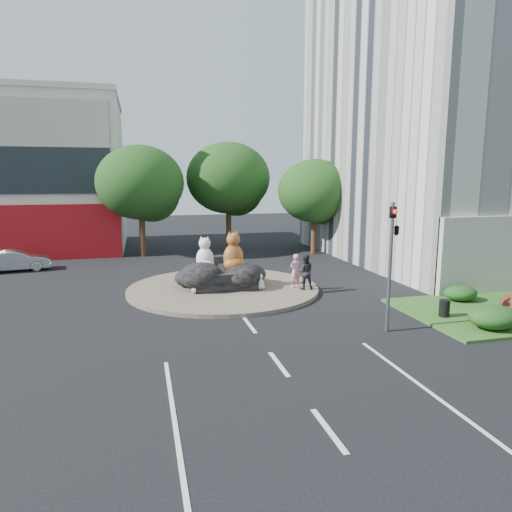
{
  "coord_description": "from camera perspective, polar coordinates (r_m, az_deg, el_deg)",
  "views": [
    {
      "loc": [
        -4.11,
        -13.18,
        5.9
      ],
      "look_at": [
        1.46,
        8.71,
        2.0
      ],
      "focal_mm": 32.0,
      "sensor_mm": 36.0,
      "label": 1
    }
  ],
  "objects": [
    {
      "name": "kitten_calico",
      "position": [
        22.96,
        -7.55,
        -3.57
      ],
      "size": [
        0.6,
        0.55,
        0.85
      ],
      "primitive_type": null,
      "rotation": [
        0.0,
        0.0,
        -0.23
      ],
      "color": "beige",
      "rests_on": "roundabout_island"
    },
    {
      "name": "roundabout_island",
      "position": [
        24.24,
        -4.11,
        -4.07
      ],
      "size": [
        10.0,
        10.0,
        0.2
      ],
      "primitive_type": "cylinder",
      "color": "brown",
      "rests_on": "ground"
    },
    {
      "name": "ground",
      "position": [
        15.01,
        2.87,
        -13.35
      ],
      "size": [
        120.0,
        120.0,
        0.0
      ],
      "primitive_type": "plane",
      "color": "black",
      "rests_on": "ground"
    },
    {
      "name": "traffic_light",
      "position": [
        17.89,
        16.83,
        2.06
      ],
      "size": [
        0.44,
        1.24,
        5.0
      ],
      "color": "#595B60",
      "rests_on": "ground"
    },
    {
      "name": "litter_bin",
      "position": [
        20.85,
        22.48,
        -6.05
      ],
      "size": [
        0.55,
        0.55,
        0.71
      ],
      "primitive_type": "cylinder",
      "rotation": [
        0.0,
        0.0,
        0.29
      ],
      "color": "black",
      "rests_on": "grass_verge"
    },
    {
      "name": "hedge_near_green",
      "position": [
        20.03,
        27.57,
        -6.78
      ],
      "size": [
        2.0,
        1.6,
        0.9
      ],
      "primitive_type": "ellipsoid",
      "color": "#113712",
      "rests_on": "grass_verge"
    },
    {
      "name": "tree_mid",
      "position": [
        37.93,
        -3.41,
        9.26
      ],
      "size": [
        6.84,
        6.84,
        8.76
      ],
      "color": "#382314",
      "rests_on": "ground"
    },
    {
      "name": "tree_left",
      "position": [
        35.25,
        -14.14,
        8.45
      ],
      "size": [
        6.46,
        6.46,
        8.27
      ],
      "color": "#382314",
      "rests_on": "ground"
    },
    {
      "name": "parked_car",
      "position": [
        32.8,
        -27.79,
        -0.52
      ],
      "size": [
        4.25,
        2.14,
        1.34
      ],
      "primitive_type": "imported",
      "rotation": [
        0.0,
        0.0,
        1.76
      ],
      "color": "#AFB1B7",
      "rests_on": "ground"
    },
    {
      "name": "cat_tabby",
      "position": [
        23.76,
        -2.85,
        0.68
      ],
      "size": [
        1.46,
        1.33,
        2.08
      ],
      "primitive_type": null,
      "rotation": [
        0.0,
        0.0,
        0.22
      ],
      "color": "#A85523",
      "rests_on": "rock_plinth"
    },
    {
      "name": "office_tower",
      "position": [
        39.59,
        26.99,
        25.84
      ],
      "size": [
        20.0,
        20.0,
        35.0
      ],
      "primitive_type": "cube",
      "color": "silver",
      "rests_on": "ground"
    },
    {
      "name": "hedge_back_green",
      "position": [
        23.79,
        24.2,
        -4.25
      ],
      "size": [
        1.6,
        1.28,
        0.72
      ],
      "primitive_type": "ellipsoid",
      "color": "#113712",
      "rests_on": "grass_verge"
    },
    {
      "name": "tree_right",
      "position": [
        35.78,
        7.41,
        7.68
      ],
      "size": [
        5.7,
        5.7,
        7.3
      ],
      "color": "#382314",
      "rests_on": "ground"
    },
    {
      "name": "kitten_white",
      "position": [
        23.53,
        0.52,
        -3.17
      ],
      "size": [
        0.64,
        0.61,
        0.84
      ],
      "primitive_type": null,
      "rotation": [
        0.0,
        0.0,
        0.44
      ],
      "color": "silver",
      "rests_on": "roundabout_island"
    },
    {
      "name": "pedestrian_pink",
      "position": [
        23.96,
        4.92,
        -1.83
      ],
      "size": [
        0.76,
        0.64,
        1.77
      ],
      "primitive_type": "imported",
      "rotation": [
        0.0,
        0.0,
        3.54
      ],
      "color": "pink",
      "rests_on": "roundabout_island"
    },
    {
      "name": "street_lamp",
      "position": [
        27.14,
        24.47,
        6.08
      ],
      "size": [
        2.34,
        0.22,
        8.06
      ],
      "color": "#595B60",
      "rests_on": "ground"
    },
    {
      "name": "cat_white",
      "position": [
        23.95,
        -6.42,
        0.36
      ],
      "size": [
        1.39,
        1.33,
        1.8
      ],
      "primitive_type": null,
      "rotation": [
        0.0,
        0.0,
        -0.48
      ],
      "color": "silver",
      "rests_on": "rock_plinth"
    },
    {
      "name": "rock_plinth",
      "position": [
        24.12,
        -4.13,
        -2.8
      ],
      "size": [
        3.2,
        2.6,
        0.9
      ],
      "primitive_type": null,
      "color": "black",
      "rests_on": "roundabout_island"
    },
    {
      "name": "pedestrian_dark",
      "position": [
        23.59,
        6.15,
        -1.98
      ],
      "size": [
        1.0,
        0.85,
        1.82
      ],
      "primitive_type": "imported",
      "rotation": [
        0.0,
        0.0,
        2.95
      ],
      "color": "black",
      "rests_on": "roundabout_island"
    }
  ]
}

